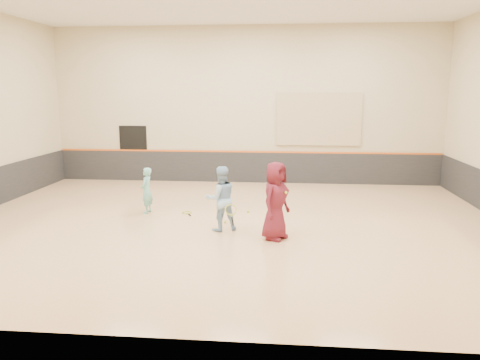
# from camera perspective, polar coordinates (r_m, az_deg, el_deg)

# --- Properties ---
(room) EXTENTS (15.04, 12.04, 6.22)m
(room) POSITION_cam_1_polar(r_m,az_deg,el_deg) (12.53, -1.57, -1.83)
(room) COLOR tan
(room) RESTS_ON ground
(wainscot_back) EXTENTS (14.90, 0.04, 1.20)m
(wainscot_back) POSITION_cam_1_polar(r_m,az_deg,el_deg) (18.40, 0.67, 1.57)
(wainscot_back) COLOR #232326
(wainscot_back) RESTS_ON floor
(accent_stripe) EXTENTS (14.90, 0.03, 0.06)m
(accent_stripe) POSITION_cam_1_polar(r_m,az_deg,el_deg) (18.31, 0.67, 3.48)
(accent_stripe) COLOR #D85914
(accent_stripe) RESTS_ON wall_back
(acoustic_panel) EXTENTS (3.20, 0.08, 2.00)m
(acoustic_panel) POSITION_cam_1_polar(r_m,az_deg,el_deg) (18.17, 9.59, 7.33)
(acoustic_panel) COLOR tan
(acoustic_panel) RESTS_ON wall_back
(doorway) EXTENTS (1.10, 0.05, 2.20)m
(doorway) POSITION_cam_1_polar(r_m,az_deg,el_deg) (19.23, -12.83, 3.20)
(doorway) COLOR black
(doorway) RESTS_ON floor
(girl) EXTENTS (0.36, 0.52, 1.36)m
(girl) POSITION_cam_1_polar(r_m,az_deg,el_deg) (13.99, -11.32, -1.27)
(girl) COLOR #70C2BA
(girl) RESTS_ON floor
(instructor) EXTENTS (1.01, 0.91, 1.68)m
(instructor) POSITION_cam_1_polar(r_m,az_deg,el_deg) (11.99, -2.35, -2.28)
(instructor) COLOR #96C1E8
(instructor) RESTS_ON floor
(young_man) EXTENTS (0.97, 1.10, 1.90)m
(young_man) POSITION_cam_1_polar(r_m,az_deg,el_deg) (11.30, 4.35, -2.54)
(young_man) COLOR maroon
(young_man) RESTS_ON floor
(held_racket) EXTENTS (0.36, 0.36, 0.60)m
(held_racket) POSITION_cam_1_polar(r_m,az_deg,el_deg) (11.61, -1.13, -3.65)
(held_racket) COLOR #B0BF29
(held_racket) RESTS_ON instructor
(spare_racket) EXTENTS (0.67, 0.67, 0.05)m
(spare_racket) POSITION_cam_1_polar(r_m,az_deg,el_deg) (13.95, -6.51, -3.93)
(spare_racket) COLOR #93B928
(spare_racket) RESTS_ON floor
(ball_under_racket) EXTENTS (0.07, 0.07, 0.07)m
(ball_under_racket) POSITION_cam_1_polar(r_m,az_deg,el_deg) (12.83, -1.82, -5.12)
(ball_under_racket) COLOR #BFE134
(ball_under_racket) RESTS_ON floor
(ball_in_hand) EXTENTS (0.07, 0.07, 0.07)m
(ball_in_hand) POSITION_cam_1_polar(r_m,az_deg,el_deg) (11.08, 5.63, -1.54)
(ball_in_hand) COLOR yellow
(ball_in_hand) RESTS_ON young_man
(ball_beside_spare) EXTENTS (0.07, 0.07, 0.07)m
(ball_beside_spare) POSITION_cam_1_polar(r_m,az_deg,el_deg) (13.90, 1.00, -3.86)
(ball_beside_spare) COLOR #CBDD33
(ball_beside_spare) RESTS_ON floor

